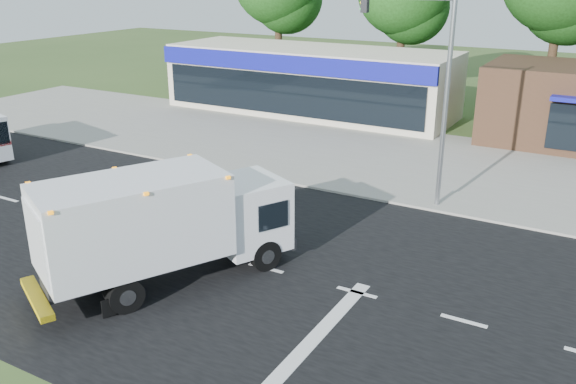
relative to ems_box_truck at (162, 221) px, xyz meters
name	(u,v)px	position (x,y,z in m)	size (l,w,h in m)	color
ground	(266,268)	(2.10, 2.12, -1.91)	(120.00, 120.00, 0.00)	#385123
road_asphalt	(266,268)	(2.10, 2.12, -1.90)	(60.00, 14.00, 0.02)	black
sidewalk	(370,188)	(2.10, 10.32, -1.85)	(60.00, 2.40, 0.12)	gray
parking_apron	(415,154)	(2.10, 16.12, -1.90)	(60.00, 9.00, 0.02)	gray
lane_markings	(282,299)	(3.45, 0.77, -1.89)	(55.20, 7.00, 0.01)	silver
ems_box_truck	(162,221)	(0.00, 0.00, 0.00)	(5.44, 7.68, 3.31)	black
emergency_worker	(107,208)	(-3.89, 1.63, -0.94)	(0.72, 0.81, 1.98)	tan
retail_strip_mall	(310,80)	(-6.90, 22.05, 0.11)	(18.00, 6.20, 4.00)	beige
traffic_signal_pole	(430,76)	(4.45, 9.72, 3.02)	(3.51, 0.25, 8.00)	gray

